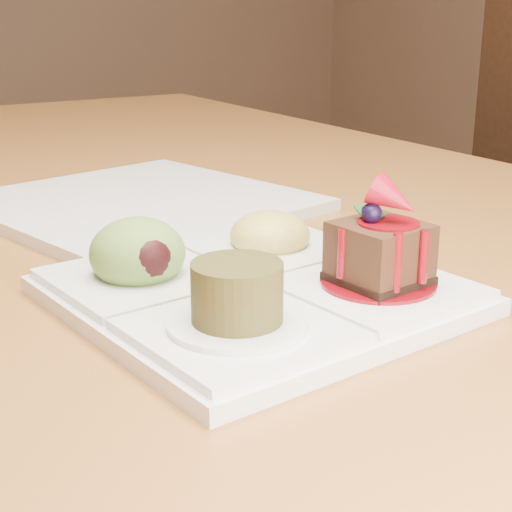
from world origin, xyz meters
TOP-DOWN VIEW (x-y plane):
  - dining_table at (0.00, 0.00)m, footprint 1.00×1.80m
  - sampler_plate at (-0.05, -0.32)m, footprint 0.27×0.27m
  - second_plate at (-0.01, -0.03)m, footprint 0.35×0.35m

SIDE VIEW (x-z plane):
  - dining_table at x=0.00m, z-range 0.31..1.06m
  - second_plate at x=-0.01m, z-range 0.75..0.76m
  - sampler_plate at x=-0.05m, z-range 0.72..0.82m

